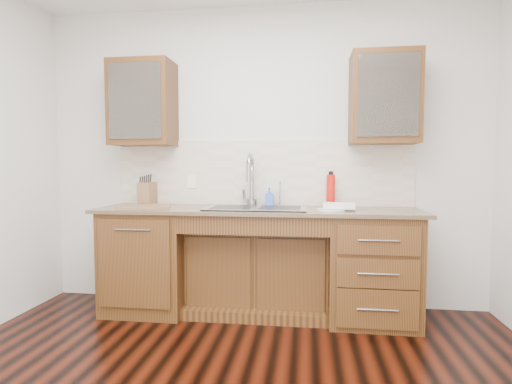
# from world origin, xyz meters

# --- Properties ---
(wall_back) EXTENTS (4.00, 0.10, 2.70)m
(wall_back) POSITION_xyz_m (0.00, 1.80, 1.35)
(wall_back) COLOR silver
(wall_back) RESTS_ON ground
(base_cabinet_left) EXTENTS (0.70, 0.62, 0.88)m
(base_cabinet_left) POSITION_xyz_m (-0.95, 1.44, 0.44)
(base_cabinet_left) COLOR #593014
(base_cabinet_left) RESTS_ON ground
(base_cabinet_center) EXTENTS (1.20, 0.44, 0.70)m
(base_cabinet_center) POSITION_xyz_m (0.00, 1.53, 0.35)
(base_cabinet_center) COLOR #593014
(base_cabinet_center) RESTS_ON ground
(base_cabinet_right) EXTENTS (0.70, 0.62, 0.88)m
(base_cabinet_right) POSITION_xyz_m (0.95, 1.44, 0.44)
(base_cabinet_right) COLOR #593014
(base_cabinet_right) RESTS_ON ground
(countertop) EXTENTS (2.70, 0.65, 0.03)m
(countertop) POSITION_xyz_m (0.00, 1.43, 0.90)
(countertop) COLOR #84705B
(countertop) RESTS_ON base_cabinet_left
(backsplash) EXTENTS (2.70, 0.02, 0.59)m
(backsplash) POSITION_xyz_m (0.00, 1.74, 1.21)
(backsplash) COLOR beige
(backsplash) RESTS_ON wall_back
(sink) EXTENTS (0.84, 0.46, 0.19)m
(sink) POSITION_xyz_m (0.00, 1.41, 0.83)
(sink) COLOR #9E9EA5
(sink) RESTS_ON countertop
(faucet) EXTENTS (0.04, 0.04, 0.40)m
(faucet) POSITION_xyz_m (-0.07, 1.64, 1.11)
(faucet) COLOR #999993
(faucet) RESTS_ON countertop
(filter_tap) EXTENTS (0.02, 0.02, 0.24)m
(filter_tap) POSITION_xyz_m (0.18, 1.65, 1.03)
(filter_tap) COLOR #999993
(filter_tap) RESTS_ON countertop
(upper_cabinet_left) EXTENTS (0.55, 0.34, 0.75)m
(upper_cabinet_left) POSITION_xyz_m (-1.05, 1.58, 1.83)
(upper_cabinet_left) COLOR #593014
(upper_cabinet_left) RESTS_ON wall_back
(upper_cabinet_right) EXTENTS (0.55, 0.34, 0.75)m
(upper_cabinet_right) POSITION_xyz_m (1.05, 1.58, 1.83)
(upper_cabinet_right) COLOR #593014
(upper_cabinet_right) RESTS_ON wall_back
(outlet_left) EXTENTS (0.08, 0.01, 0.12)m
(outlet_left) POSITION_xyz_m (-0.65, 1.73, 1.12)
(outlet_left) COLOR white
(outlet_left) RESTS_ON backsplash
(outlet_right) EXTENTS (0.08, 0.01, 0.12)m
(outlet_right) POSITION_xyz_m (0.65, 1.73, 1.12)
(outlet_right) COLOR white
(outlet_right) RESTS_ON backsplash
(soap_bottle) EXTENTS (0.08, 0.08, 0.16)m
(soap_bottle) POSITION_xyz_m (0.09, 1.65, 0.99)
(soap_bottle) COLOR blue
(soap_bottle) RESTS_ON countertop
(water_bottle) EXTENTS (0.09, 0.09, 0.28)m
(water_bottle) POSITION_xyz_m (0.63, 1.66, 1.05)
(water_bottle) COLOR red
(water_bottle) RESTS_ON countertop
(plate) EXTENTS (0.24, 0.24, 0.01)m
(plate) POSITION_xyz_m (0.61, 1.34, 0.92)
(plate) COLOR silver
(plate) RESTS_ON countertop
(dish_towel) EXTENTS (0.27, 0.20, 0.04)m
(dish_towel) POSITION_xyz_m (0.68, 1.40, 0.95)
(dish_towel) COLOR white
(dish_towel) RESTS_ON plate
(knife_block) EXTENTS (0.12, 0.19, 0.21)m
(knife_block) POSITION_xyz_m (-1.04, 1.61, 1.01)
(knife_block) COLOR brown
(knife_block) RESTS_ON countertop
(cutting_board) EXTENTS (0.52, 0.43, 0.02)m
(cutting_board) POSITION_xyz_m (-0.97, 1.36, 0.92)
(cutting_board) COLOR brown
(cutting_board) RESTS_ON countertop
(cup_left_a) EXTENTS (0.17, 0.17, 0.10)m
(cup_left_a) POSITION_xyz_m (-1.17, 1.58, 1.78)
(cup_left_a) COLOR white
(cup_left_a) RESTS_ON upper_cabinet_left
(cup_left_b) EXTENTS (0.14, 0.14, 0.10)m
(cup_left_b) POSITION_xyz_m (-0.94, 1.58, 1.77)
(cup_left_b) COLOR white
(cup_left_b) RESTS_ON upper_cabinet_left
(cup_right_a) EXTENTS (0.16, 0.16, 0.11)m
(cup_right_a) POSITION_xyz_m (0.99, 1.58, 1.78)
(cup_right_a) COLOR silver
(cup_right_a) RESTS_ON upper_cabinet_right
(cup_right_b) EXTENTS (0.10, 0.10, 0.09)m
(cup_right_b) POSITION_xyz_m (1.11, 1.58, 1.77)
(cup_right_b) COLOR white
(cup_right_b) RESTS_ON upper_cabinet_right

